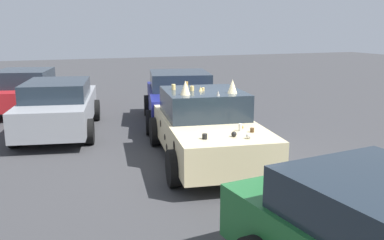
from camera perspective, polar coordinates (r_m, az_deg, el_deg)
ground_plane at (r=9.03m, az=1.79°, el=-5.43°), size 60.00×60.00×0.00m
art_car_decorated at (r=8.87m, az=1.76°, el=-0.85°), size 4.60×2.51×1.76m
parked_sedan_far_left at (r=12.29m, az=-1.63°, el=3.08°), size 4.23×2.72×1.49m
parked_sedan_behind_left at (r=11.71m, az=-17.70°, el=1.81°), size 4.59×2.56×1.41m
parked_sedan_behind_right at (r=15.10m, az=-21.50°, el=3.84°), size 4.34×2.71×1.42m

